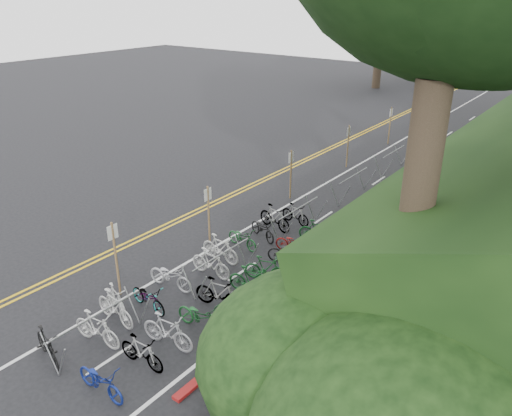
% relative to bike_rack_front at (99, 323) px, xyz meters
% --- Properties ---
extents(ground, '(120.00, 120.00, 0.00)m').
position_rel_bike_rack_front_xyz_m(ground, '(-2.52, 1.82, -0.88)').
color(ground, black).
rests_on(ground, ground).
extents(road_markings, '(7.47, 80.00, 0.01)m').
position_rel_bike_rack_front_xyz_m(road_markings, '(-1.89, 11.92, -0.87)').
color(road_markings, gold).
rests_on(road_markings, ground).
extents(red_curb, '(0.25, 28.00, 0.10)m').
position_rel_bike_rack_front_xyz_m(red_curb, '(3.18, 13.82, -0.83)').
color(red_curb, maroon).
rests_on(red_curb, ground).
extents(bike_rack_front, '(1.16, 3.04, 1.20)m').
position_rel_bike_rack_front_xyz_m(bike_rack_front, '(0.00, 0.00, 0.00)').
color(bike_rack_front, gray).
rests_on(bike_rack_front, ground).
extents(bike_racks_rest, '(1.14, 23.00, 1.17)m').
position_rel_bike_rack_front_xyz_m(bike_racks_rest, '(0.48, 14.82, -0.02)').
color(bike_racks_rest, gray).
rests_on(bike_racks_rest, ground).
extents(signpost_near, '(0.08, 0.40, 2.72)m').
position_rel_bike_rack_front_xyz_m(signpost_near, '(-1.83, 2.14, 0.67)').
color(signpost_near, brown).
rests_on(signpost_near, ground).
extents(signposts_rest, '(0.08, 18.40, 2.50)m').
position_rel_bike_rack_front_xyz_m(signposts_rest, '(-1.92, 15.82, 0.55)').
color(signposts_rest, brown).
rests_on(signposts_rest, ground).
extents(bike_front, '(0.82, 1.57, 0.91)m').
position_rel_bike_rack_front_xyz_m(bike_front, '(-1.14, 1.46, -0.42)').
color(bike_front, beige).
rests_on(bike_front, ground).
extents(bike_valet, '(3.39, 13.36, 1.09)m').
position_rel_bike_rack_front_xyz_m(bike_valet, '(0.44, 4.31, -0.39)').
color(bike_valet, black).
rests_on(bike_valet, ground).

